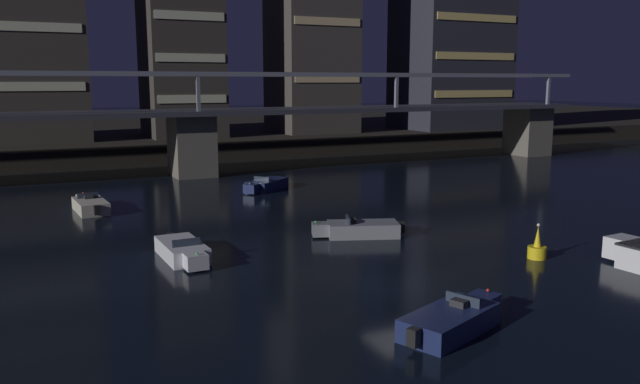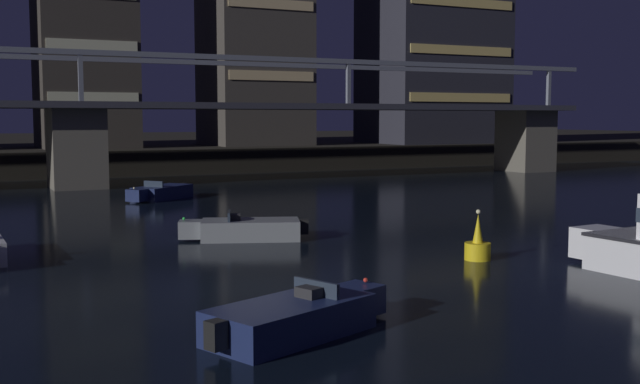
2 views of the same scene
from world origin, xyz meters
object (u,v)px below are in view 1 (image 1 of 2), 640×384
(speedboat_mid_center, at_px, (183,251))
(speedboat_mid_right, at_px, (90,205))
(speedboat_near_right, at_px, (453,320))
(speedboat_far_left, at_px, (266,185))
(channel_buoy, at_px, (537,249))
(speedboat_near_center, at_px, (359,229))
(tower_central, at_px, (180,38))
(tower_east_low, at_px, (451,38))
(river_bridge, at_px, (191,127))

(speedboat_mid_center, distance_m, speedboat_mid_right, 14.48)
(speedboat_near_right, relative_size, speedboat_far_left, 1.10)
(speedboat_mid_right, distance_m, channel_buoy, 28.42)
(speedboat_near_center, height_order, speedboat_near_right, same)
(speedboat_near_right, relative_size, speedboat_mid_center, 0.97)
(tower_central, height_order, speedboat_mid_center, tower_central)
(speedboat_far_left, bearing_deg, speedboat_mid_center, -121.88)
(speedboat_near_right, bearing_deg, tower_central, 85.73)
(speedboat_mid_center, xyz_separation_m, channel_buoy, (15.74, -7.26, 0.06))
(speedboat_near_center, distance_m, speedboat_mid_right, 18.88)
(speedboat_mid_center, relative_size, speedboat_far_left, 1.13)
(tower_east_low, xyz_separation_m, speedboat_mid_right, (-49.53, -27.80, -13.85))
(tower_central, bearing_deg, speedboat_near_right, -94.27)
(speedboat_near_right, height_order, speedboat_far_left, same)
(channel_buoy, bearing_deg, speedboat_far_left, 101.68)
(channel_buoy, bearing_deg, speedboat_near_right, -148.33)
(speedboat_far_left, bearing_deg, tower_central, 90.01)
(speedboat_near_right, bearing_deg, speedboat_near_center, 74.83)
(speedboat_mid_center, bearing_deg, speedboat_mid_right, 101.57)
(speedboat_mid_center, xyz_separation_m, speedboat_mid_right, (-2.90, 14.19, 0.00))
(speedboat_mid_right, xyz_separation_m, speedboat_far_left, (13.59, 2.99, 0.00))
(speedboat_near_right, bearing_deg, channel_buoy, 31.67)
(river_bridge, height_order, speedboat_far_left, river_bridge)
(speedboat_mid_right, relative_size, channel_buoy, 2.97)
(speedboat_near_center, relative_size, speedboat_mid_right, 0.98)
(river_bridge, distance_m, speedboat_far_left, 11.44)
(tower_east_low, bearing_deg, speedboat_far_left, -145.39)
(tower_central, bearing_deg, speedboat_near_center, -90.86)
(speedboat_mid_right, xyz_separation_m, channel_buoy, (18.64, -21.45, 0.06))
(tower_central, relative_size, speedboat_mid_center, 4.38)
(speedboat_mid_right, bearing_deg, speedboat_mid_center, -78.43)
(tower_central, distance_m, speedboat_mid_right, 35.89)
(tower_central, bearing_deg, channel_buoy, -84.44)
(tower_central, relative_size, speedboat_far_left, 4.96)
(river_bridge, distance_m, tower_central, 19.88)
(tower_central, distance_m, speedboat_near_center, 46.21)
(tower_east_low, xyz_separation_m, speedboat_mid_center, (-46.63, -41.99, -13.85))
(speedboat_far_left, bearing_deg, channel_buoy, -78.32)
(tower_central, bearing_deg, river_bridge, -100.91)
(speedboat_near_center, relative_size, speedboat_mid_center, 0.98)
(speedboat_mid_center, bearing_deg, tower_east_low, 42.00)
(speedboat_far_left, bearing_deg, speedboat_mid_right, -167.59)
(speedboat_near_center, bearing_deg, speedboat_near_right, -105.17)
(river_bridge, height_order, speedboat_mid_center, river_bridge)
(tower_east_low, distance_m, speedboat_near_right, 69.58)
(speedboat_near_center, bearing_deg, river_bridge, 95.70)
(speedboat_mid_right, bearing_deg, tower_central, 66.04)
(river_bridge, bearing_deg, tower_east_low, 20.43)
(river_bridge, bearing_deg, channel_buoy, -76.34)
(speedboat_mid_center, bearing_deg, speedboat_near_right, -64.01)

